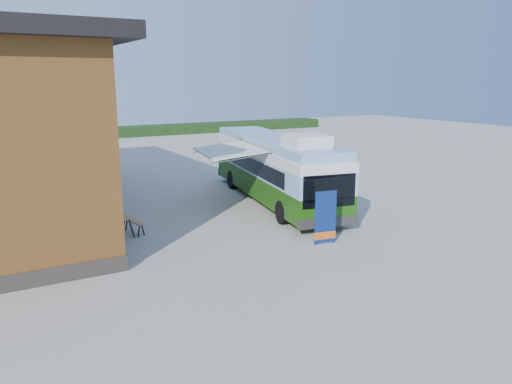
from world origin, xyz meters
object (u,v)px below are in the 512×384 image
bus (274,166)px  person_b (92,185)px  person_a (95,186)px  slurry_tanker (62,152)px  banner (325,222)px  picnic_table (120,221)px

bus → person_b: size_ratio=6.82×
person_a → slurry_tanker: bearing=64.5°
person_a → person_b: 0.22m
bus → slurry_tanker: size_ratio=1.80×
person_a → person_b: (-0.17, -0.11, 0.07)m
bus → banner: (-1.85, -6.56, -0.94)m
person_a → slurry_tanker: slurry_tanker is taller
person_b → picnic_table: bearing=8.7°
bus → person_a: bearing=163.1°
bus → picnic_table: 8.38m
banner → person_a: 12.10m
picnic_table → slurry_tanker: slurry_tanker is taller
picnic_table → person_a: 5.95m
person_a → slurry_tanker: 8.73m
picnic_table → slurry_tanker: 14.67m
banner → bus: bearing=84.7°
banner → person_b: banner is taller
banner → person_a: bearing=129.6°
banner → picnic_table: banner is taller
person_a → person_b: bearing=-172.5°
banner → person_a: size_ratio=1.20×
bus → person_a: bus is taller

